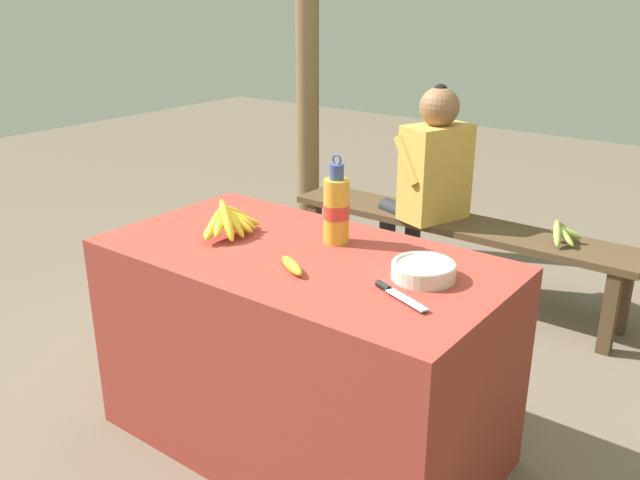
{
  "coord_description": "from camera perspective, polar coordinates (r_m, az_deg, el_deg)",
  "views": [
    {
      "loc": [
        1.31,
        -1.62,
        1.57
      ],
      "look_at": [
        0.04,
        0.05,
        0.78
      ],
      "focal_mm": 38.0,
      "sensor_mm": 36.0,
      "label": 1
    }
  ],
  "objects": [
    {
      "name": "ground_plane",
      "position": [
        2.6,
        -1.44,
        -16.46
      ],
      "size": [
        12.0,
        12.0,
        0.0
      ],
      "primitive_type": "plane",
      "color": "brown"
    },
    {
      "name": "market_counter",
      "position": [
        2.4,
        -1.52,
        -9.36
      ],
      "size": [
        1.37,
        0.73,
        0.74
      ],
      "color": "maroon",
      "rests_on": "ground_plane"
    },
    {
      "name": "banana_bunch_ripe",
      "position": [
        2.39,
        -7.75,
        1.73
      ],
      "size": [
        0.16,
        0.28,
        0.14
      ],
      "color": "#4C381E",
      "rests_on": "market_counter"
    },
    {
      "name": "serving_bowl",
      "position": [
        2.06,
        8.72,
        -2.48
      ],
      "size": [
        0.19,
        0.19,
        0.05
      ],
      "color": "silver",
      "rests_on": "market_counter"
    },
    {
      "name": "water_bottle",
      "position": [
        2.29,
        1.39,
        2.63
      ],
      "size": [
        0.09,
        0.09,
        0.31
      ],
      "color": "gold",
      "rests_on": "market_counter"
    },
    {
      "name": "loose_banana_front",
      "position": [
        2.09,
        -2.4,
        -2.17
      ],
      "size": [
        0.15,
        0.11,
        0.03
      ],
      "rotation": [
        0.0,
        0.0,
        -0.53
      ],
      "color": "gold",
      "rests_on": "market_counter"
    },
    {
      "name": "knife",
      "position": [
        1.94,
        6.2,
        -4.38
      ],
      "size": [
        0.21,
        0.1,
        0.02
      ],
      "rotation": [
        0.0,
        0.0,
        -0.37
      ],
      "color": "#BCBCC1",
      "rests_on": "market_counter"
    },
    {
      "name": "wooden_bench",
      "position": [
        3.6,
        11.3,
        0.64
      ],
      "size": [
        1.87,
        0.32,
        0.43
      ],
      "color": "#4C3823",
      "rests_on": "ground_plane"
    },
    {
      "name": "seated_vendor",
      "position": [
        3.57,
        9.18,
        5.41
      ],
      "size": [
        0.47,
        0.43,
        1.12
      ],
      "rotation": [
        0.0,
        0.0,
        2.8
      ],
      "color": "#232328",
      "rests_on": "ground_plane"
    },
    {
      "name": "banana_bunch_green",
      "position": [
        3.38,
        19.7,
        0.65
      ],
      "size": [
        0.15,
        0.24,
        0.12
      ],
      "color": "#4C381E",
      "rests_on": "wooden_bench"
    },
    {
      "name": "support_post_near",
      "position": [
        4.19,
        -1.09,
        17.91
      ],
      "size": [
        0.14,
        0.14,
        2.75
      ],
      "color": "brown",
      "rests_on": "ground_plane"
    }
  ]
}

